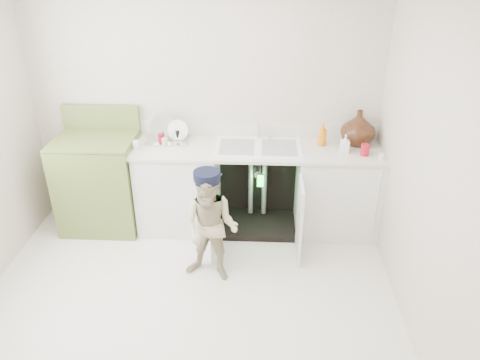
# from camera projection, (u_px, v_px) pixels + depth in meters

# --- Properties ---
(ground) EXTENTS (3.50, 3.50, 0.00)m
(ground) POSITION_uv_depth(u_px,v_px,m) (189.00, 302.00, 3.93)
(ground) COLOR silver
(ground) RESTS_ON ground
(room_shell) EXTENTS (6.00, 5.50, 1.26)m
(room_shell) POSITION_uv_depth(u_px,v_px,m) (180.00, 169.00, 3.34)
(room_shell) COLOR beige
(room_shell) RESTS_ON ground
(counter_run) EXTENTS (2.44, 1.02, 1.25)m
(counter_run) POSITION_uv_depth(u_px,v_px,m) (261.00, 185.00, 4.75)
(counter_run) COLOR white
(counter_run) RESTS_ON ground
(avocado_stove) EXTENTS (0.79, 0.65, 1.22)m
(avocado_stove) POSITION_uv_depth(u_px,v_px,m) (100.00, 181.00, 4.78)
(avocado_stove) COLOR olive
(avocado_stove) RESTS_ON ground
(repair_worker) EXTENTS (0.74, 0.76, 1.04)m
(repair_worker) POSITION_uv_depth(u_px,v_px,m) (211.00, 227.00, 3.99)
(repair_worker) COLOR #C7B58F
(repair_worker) RESTS_ON ground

